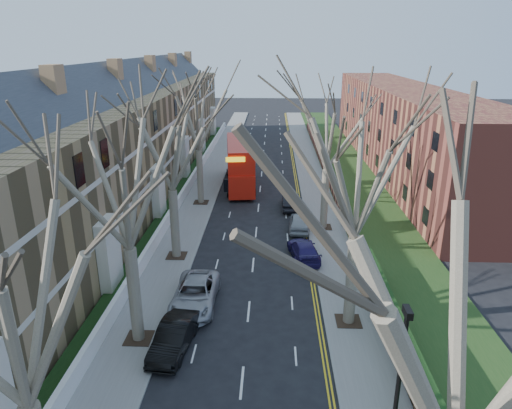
# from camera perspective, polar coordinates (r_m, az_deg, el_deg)

# --- Properties ---
(pavement_left) EXTENTS (3.00, 102.00, 0.12)m
(pavement_left) POSITION_cam_1_polar(r_m,az_deg,el_deg) (55.78, -5.48, 3.94)
(pavement_left) COLOR slate
(pavement_left) RESTS_ON ground
(pavement_right) EXTENTS (3.00, 102.00, 0.12)m
(pavement_right) POSITION_cam_1_polar(r_m,az_deg,el_deg) (55.50, 6.92, 3.81)
(pavement_right) COLOR slate
(pavement_right) RESTS_ON ground
(terrace_left) EXTENTS (9.70, 78.00, 13.60)m
(terrace_left) POSITION_cam_1_polar(r_m,az_deg,el_deg) (48.58, -15.97, 7.58)
(terrace_left) COLOR olive
(terrace_left) RESTS_ON ground
(flats_right) EXTENTS (13.97, 54.00, 10.00)m
(flats_right) POSITION_cam_1_polar(r_m,az_deg,el_deg) (60.32, 17.87, 9.08)
(flats_right) COLOR brown
(flats_right) RESTS_ON ground
(wall_hedge_right) EXTENTS (0.70, 24.00, 1.80)m
(wall_hedge_right) POSITION_cam_1_polar(r_m,az_deg,el_deg) (22.29, 19.55, -20.21)
(wall_hedge_right) COLOR brown
(wall_hedge_right) RESTS_ON ground
(front_wall_left) EXTENTS (0.30, 78.00, 1.00)m
(front_wall_left) POSITION_cam_1_polar(r_m,az_deg,el_deg) (48.31, -8.65, 2.03)
(front_wall_left) COLOR white
(front_wall_left) RESTS_ON ground
(grass_verge_right) EXTENTS (6.00, 102.00, 0.06)m
(grass_verge_right) POSITION_cam_1_polar(r_m,az_deg,el_deg) (56.04, 11.53, 3.80)
(grass_verge_right) COLOR #1C3A15
(grass_verge_right) RESTS_ON ground
(tree_left_near) EXTENTS (9.80, 9.80, 13.73)m
(tree_left_near) POSITION_cam_1_polar(r_m,az_deg,el_deg) (13.81, -29.02, -9.09)
(tree_left_near) COLOR brown
(tree_left_near) RESTS_ON ground
(tree_left_mid) EXTENTS (10.50, 10.50, 14.71)m
(tree_left_mid) POSITION_cam_1_polar(r_m,az_deg,el_deg) (22.10, -16.46, 4.55)
(tree_left_mid) COLOR brown
(tree_left_mid) RESTS_ON ground
(tree_left_far) EXTENTS (10.15, 10.15, 14.22)m
(tree_left_far) POSITION_cam_1_polar(r_m,az_deg,el_deg) (31.58, -10.84, 8.74)
(tree_left_far) COLOR brown
(tree_left_far) RESTS_ON ground
(tree_left_dist) EXTENTS (10.50, 10.50, 14.71)m
(tree_left_dist) POSITION_cam_1_polar(r_m,az_deg,el_deg) (43.17, -7.39, 12.18)
(tree_left_dist) COLOR brown
(tree_left_dist) RESTS_ON ground
(tree_right_near) EXTENTS (10.85, 10.85, 15.20)m
(tree_right_near) POSITION_cam_1_polar(r_m,az_deg,el_deg) (10.66, 26.76, -11.44)
(tree_right_near) COLOR brown
(tree_right_near) RESTS_ON ground
(tree_right_mid) EXTENTS (10.50, 10.50, 14.71)m
(tree_right_mid) POSITION_cam_1_polar(r_m,az_deg,el_deg) (23.32, 13.01, 5.61)
(tree_right_mid) COLOR brown
(tree_right_mid) RESTS_ON ground
(tree_right_far) EXTENTS (10.15, 10.15, 14.22)m
(tree_right_far) POSITION_cam_1_polar(r_m,az_deg,el_deg) (36.97, 9.09, 10.38)
(tree_right_far) COLOR brown
(tree_right_far) RESTS_ON ground
(double_decker_bus) EXTENTS (3.85, 11.92, 4.87)m
(double_decker_bus) POSITION_cam_1_polar(r_m,az_deg,el_deg) (50.01, -2.02, 4.97)
(double_decker_bus) COLOR red
(double_decker_bus) RESTS_ON ground
(car_left_mid) EXTENTS (2.07, 4.58, 1.46)m
(car_left_mid) POSITION_cam_1_polar(r_m,az_deg,el_deg) (24.70, -10.24, -16.02)
(car_left_mid) COLOR black
(car_left_mid) RESTS_ON ground
(car_left_far) EXTENTS (2.55, 5.49, 1.52)m
(car_left_far) POSITION_cam_1_polar(r_m,az_deg,el_deg) (28.09, -7.63, -11.04)
(car_left_far) COLOR #9D9DA2
(car_left_far) RESTS_ON ground
(car_right_near) EXTENTS (2.50, 4.85, 1.34)m
(car_right_near) POSITION_cam_1_polar(r_m,az_deg,el_deg) (33.71, 5.99, -5.68)
(car_right_near) COLOR #211753
(car_right_near) RESTS_ON ground
(car_right_mid) EXTENTS (2.00, 4.39, 1.46)m
(car_right_mid) POSITION_cam_1_polar(r_m,az_deg,el_deg) (38.67, 5.47, -2.16)
(car_right_mid) COLOR #95999D
(car_right_mid) RESTS_ON ground
(car_right_far) EXTENTS (1.59, 4.48, 1.47)m
(car_right_far) POSITION_cam_1_polar(r_m,az_deg,el_deg) (43.60, 4.34, 0.43)
(car_right_far) COLOR black
(car_right_far) RESTS_ON ground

